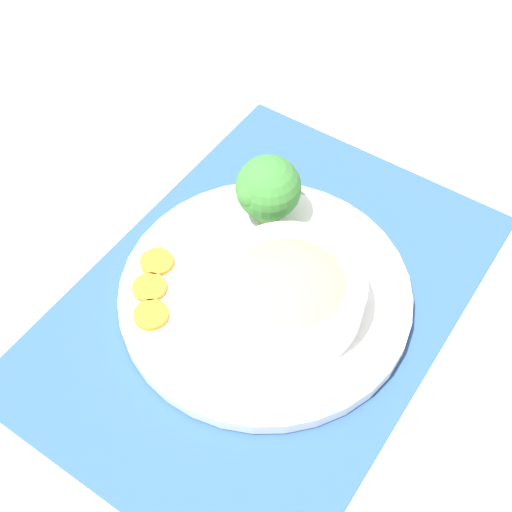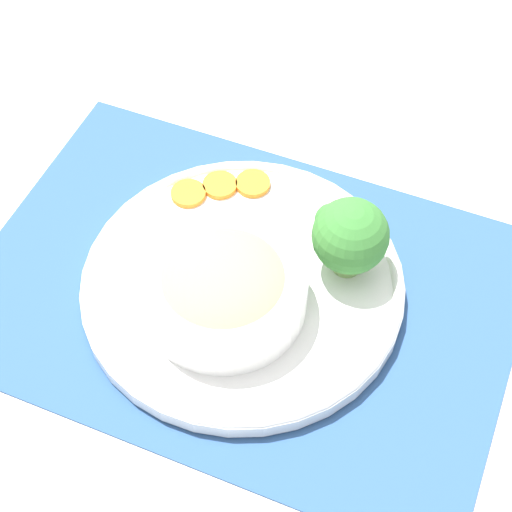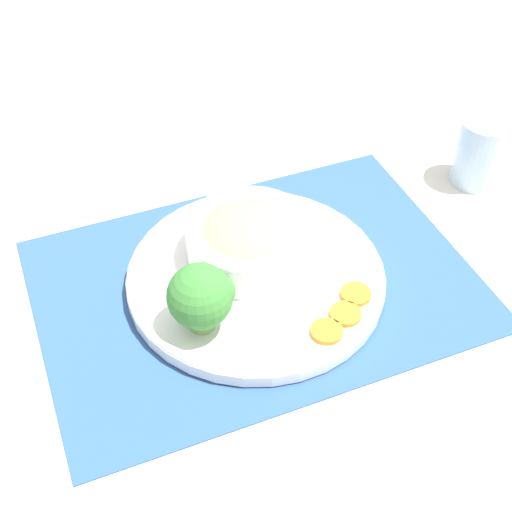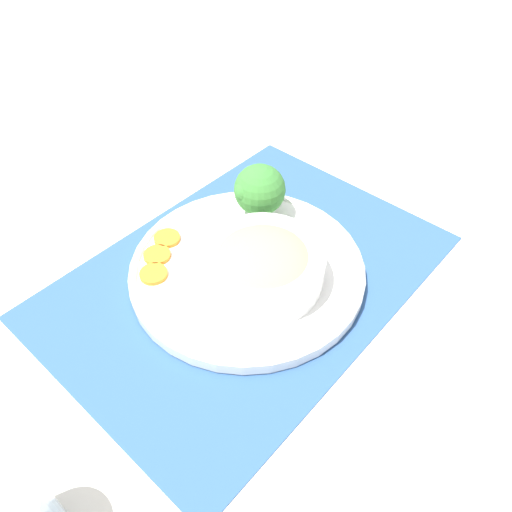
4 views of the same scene
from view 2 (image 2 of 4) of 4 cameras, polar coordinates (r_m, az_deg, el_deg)
The scene contains 8 objects.
ground_plane at distance 0.83m, azimuth -0.88°, elevation -2.45°, with size 4.00×4.00×0.00m, color beige.
placemat at distance 0.83m, azimuth -0.89°, elevation -2.37°, with size 0.56×0.43×0.00m.
plate at distance 0.82m, azimuth -0.90°, elevation -1.85°, with size 0.31×0.31×0.02m.
bowl at distance 0.78m, azimuth -2.18°, elevation -2.06°, with size 0.15×0.15×0.06m.
broccoli_floret at distance 0.79m, azimuth 6.28°, elevation 1.34°, with size 0.07×0.07×0.08m.
carrot_slice_near at distance 0.89m, azimuth -0.21°, elevation 4.85°, with size 0.04×0.04×0.01m.
carrot_slice_middle at distance 0.89m, azimuth -2.42°, elevation 4.75°, with size 0.04×0.04×0.01m.
carrot_slice_far at distance 0.88m, azimuth -4.53°, elevation 4.18°, with size 0.04×0.04×0.01m.
Camera 2 is at (0.14, -0.45, 0.69)m, focal length 60.00 mm.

